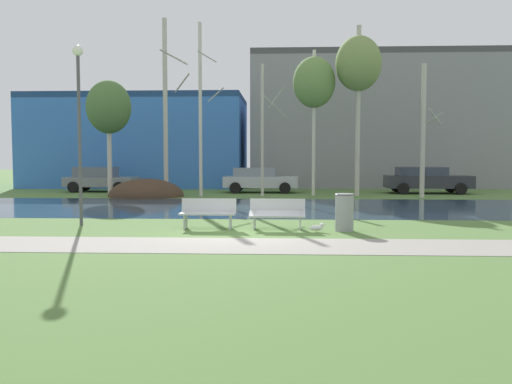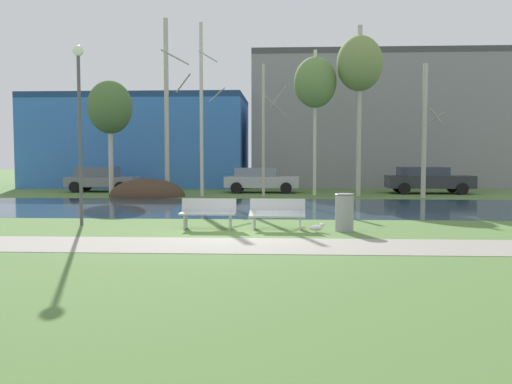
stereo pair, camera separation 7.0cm
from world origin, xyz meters
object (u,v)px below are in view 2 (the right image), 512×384
(seagull, at_px, (317,228))
(parked_sedan_second_silver, at_px, (260,179))
(parked_van_nearest_grey, at_px, (101,179))
(parked_hatch_third_dark, at_px, (428,179))
(bench_right, at_px, (277,213))
(streetlamp, at_px, (79,106))
(bench_left, at_px, (208,213))
(trash_bin, at_px, (344,212))

(seagull, distance_m, parked_sedan_second_silver, 16.50)
(parked_van_nearest_grey, distance_m, parked_hatch_third_dark, 18.93)
(bench_right, height_order, streetlamp, streetlamp)
(bench_left, bearing_deg, streetlamp, 170.36)
(seagull, bearing_deg, bench_right, 152.89)
(bench_right, distance_m, parked_hatch_third_dark, 17.61)
(streetlamp, xyz_separation_m, parked_sedan_second_silver, (4.83, 15.09, -2.84))
(seagull, relative_size, parked_sedan_second_silver, 0.10)
(bench_left, bearing_deg, trash_bin, -4.26)
(streetlamp, height_order, parked_hatch_third_dark, streetlamp)
(seagull, distance_m, parked_hatch_third_dark, 17.64)
(parked_hatch_third_dark, bearing_deg, parked_van_nearest_grey, 178.36)
(streetlamp, bearing_deg, parked_hatch_third_dark, 46.10)
(bench_right, bearing_deg, streetlamp, 173.55)
(bench_right, xyz_separation_m, parked_sedan_second_silver, (-1.15, 15.77, 0.29))
(parked_van_nearest_grey, relative_size, parked_sedan_second_silver, 0.96)
(parked_van_nearest_grey, height_order, parked_sedan_second_silver, parked_van_nearest_grey)
(trash_bin, height_order, parked_sedan_second_silver, parked_sedan_second_silver)
(bench_left, height_order, seagull, bench_left)
(bench_left, distance_m, seagull, 3.17)
(bench_left, height_order, parked_hatch_third_dark, parked_hatch_third_dark)
(seagull, height_order, parked_hatch_third_dark, parked_hatch_third_dark)
(trash_bin, bearing_deg, parked_hatch_third_dark, 67.90)
(seagull, height_order, streetlamp, streetlamp)
(bench_right, xyz_separation_m, parked_hatch_third_dark, (8.30, 15.52, 0.32))
(parked_van_nearest_grey, bearing_deg, streetlamp, -73.24)
(bench_right, bearing_deg, trash_bin, -8.75)
(trash_bin, relative_size, streetlamp, 0.19)
(trash_bin, xyz_separation_m, streetlamp, (-7.87, 0.97, 3.06))
(bench_left, relative_size, parked_hatch_third_dark, 0.34)
(parked_van_nearest_grey, relative_size, parked_hatch_third_dark, 0.87)
(bench_right, height_order, parked_van_nearest_grey, parked_van_nearest_grey)
(trash_bin, distance_m, parked_sedan_second_silver, 16.34)
(parked_van_nearest_grey, bearing_deg, trash_bin, -52.61)
(bench_left, xyz_separation_m, parked_van_nearest_grey, (-8.62, 16.07, 0.30))
(bench_right, distance_m, trash_bin, 1.91)
(seagull, relative_size, parked_van_nearest_grey, 0.11)
(bench_left, relative_size, bench_right, 1.00)
(streetlamp, bearing_deg, bench_right, -6.45)
(trash_bin, relative_size, parked_van_nearest_grey, 0.26)
(seagull, height_order, parked_sedan_second_silver, parked_sedan_second_silver)
(bench_left, distance_m, parked_sedan_second_silver, 15.79)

